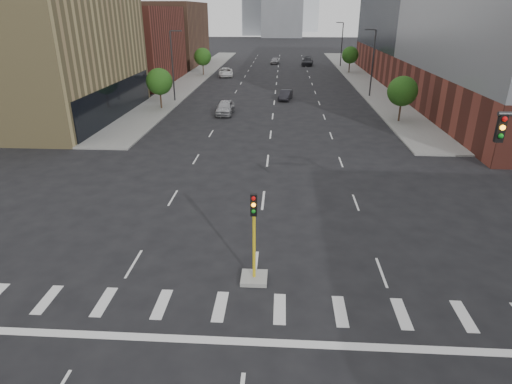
# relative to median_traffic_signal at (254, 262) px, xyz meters

# --- Properties ---
(sidewalk_left_far) EXTENTS (5.00, 92.00, 0.15)m
(sidewalk_left_far) POSITION_rel_median_traffic_signal_xyz_m (-15.00, 65.03, -0.90)
(sidewalk_left_far) COLOR gray
(sidewalk_left_far) RESTS_ON ground
(sidewalk_right_far) EXTENTS (5.00, 92.00, 0.15)m
(sidewalk_right_far) POSITION_rel_median_traffic_signal_xyz_m (15.00, 65.03, -0.90)
(sidewalk_right_far) COLOR gray
(sidewalk_right_far) RESTS_ON ground
(building_left_mid) EXTENTS (20.00, 24.00, 14.00)m
(building_left_mid) POSITION_rel_median_traffic_signal_xyz_m (-27.50, 31.03, 6.03)
(building_left_mid) COLOR tan
(building_left_mid) RESTS_ON ground
(building_left_far_a) EXTENTS (20.00, 22.00, 12.00)m
(building_left_far_a) POSITION_rel_median_traffic_signal_xyz_m (-27.50, 57.03, 5.03)
(building_left_far_a) COLOR brown
(building_left_far_a) RESTS_ON ground
(building_left_far_b) EXTENTS (20.00, 24.00, 13.00)m
(building_left_far_b) POSITION_rel_median_traffic_signal_xyz_m (-27.50, 83.03, 5.53)
(building_left_far_b) COLOR brown
(building_left_far_b) RESTS_ON ground
(building_right_main) EXTENTS (24.00, 70.00, 22.00)m
(building_right_main) POSITION_rel_median_traffic_signal_xyz_m (29.50, 51.03, 10.03)
(building_right_main) COLOR brown
(building_right_main) RESTS_ON ground
(median_traffic_signal) EXTENTS (1.20, 1.20, 4.40)m
(median_traffic_signal) POSITION_rel_median_traffic_signal_xyz_m (0.00, 0.00, 0.00)
(median_traffic_signal) COLOR #999993
(median_traffic_signal) RESTS_ON ground
(streetlight_right_a) EXTENTS (1.60, 0.22, 9.07)m
(streetlight_right_a) POSITION_rel_median_traffic_signal_xyz_m (13.41, 46.03, 4.04)
(streetlight_right_a) COLOR #2D2D30
(streetlight_right_a) RESTS_ON ground
(streetlight_right_b) EXTENTS (1.60, 0.22, 9.07)m
(streetlight_right_b) POSITION_rel_median_traffic_signal_xyz_m (13.41, 81.03, 4.04)
(streetlight_right_b) COLOR #2D2D30
(streetlight_right_b) RESTS_ON ground
(streetlight_left) EXTENTS (1.60, 0.22, 9.07)m
(streetlight_left) POSITION_rel_median_traffic_signal_xyz_m (-13.41, 41.03, 4.04)
(streetlight_left) COLOR #2D2D30
(streetlight_left) RESTS_ON ground
(tree_left_near) EXTENTS (3.20, 3.20, 4.85)m
(tree_left_near) POSITION_rel_median_traffic_signal_xyz_m (-14.00, 36.03, 2.42)
(tree_left_near) COLOR #382619
(tree_left_near) RESTS_ON ground
(tree_left_far) EXTENTS (3.20, 3.20, 4.85)m
(tree_left_far) POSITION_rel_median_traffic_signal_xyz_m (-14.00, 66.03, 2.42)
(tree_left_far) COLOR #382619
(tree_left_far) RESTS_ON ground
(tree_right_near) EXTENTS (3.20, 3.20, 4.85)m
(tree_right_near) POSITION_rel_median_traffic_signal_xyz_m (14.00, 31.03, 2.42)
(tree_right_near) COLOR #382619
(tree_right_near) RESTS_ON ground
(tree_right_far) EXTENTS (3.20, 3.20, 4.85)m
(tree_right_far) POSITION_rel_median_traffic_signal_xyz_m (14.00, 71.03, 2.42)
(tree_right_far) COLOR #382619
(tree_right_far) RESTS_ON ground
(car_near_left) EXTENTS (2.01, 4.82, 1.63)m
(car_near_left) POSITION_rel_median_traffic_signal_xyz_m (-5.68, 33.70, -0.16)
(car_near_left) COLOR #A1A2A5
(car_near_left) RESTS_ON ground
(car_mid_right) EXTENTS (2.08, 4.22, 1.33)m
(car_mid_right) POSITION_rel_median_traffic_signal_xyz_m (1.50, 42.95, -0.31)
(car_mid_right) COLOR black
(car_mid_right) RESTS_ON ground
(car_far_left) EXTENTS (3.22, 5.75, 1.52)m
(car_far_left) POSITION_rel_median_traffic_signal_xyz_m (-9.59, 64.94, -0.21)
(car_far_left) COLOR silver
(car_far_left) RESTS_ON ground
(car_deep_right) EXTENTS (2.95, 6.01, 1.68)m
(car_deep_right) POSITION_rel_median_traffic_signal_xyz_m (6.44, 83.17, -0.13)
(car_deep_right) COLOR black
(car_deep_right) RESTS_ON ground
(car_distant) EXTENTS (2.09, 4.32, 1.42)m
(car_distant) POSITION_rel_median_traffic_signal_xyz_m (-0.88, 85.66, -0.26)
(car_distant) COLOR #9F9FA3
(car_distant) RESTS_ON ground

